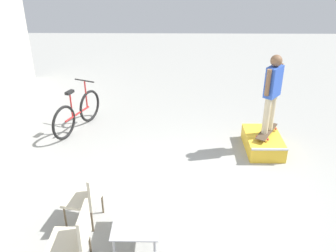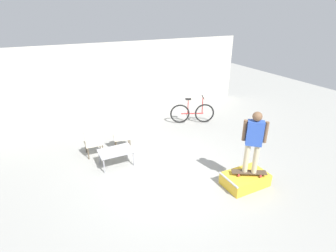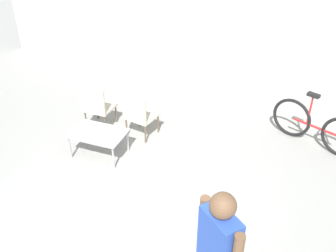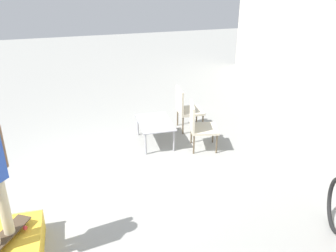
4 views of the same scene
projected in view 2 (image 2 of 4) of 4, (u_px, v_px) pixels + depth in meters
The scene contains 9 objects.
ground_plane at pixel (168, 174), 7.25m from camera, with size 24.00×24.00×0.00m, color gray.
house_wall_back at pixel (113, 80), 10.72m from camera, with size 12.00×0.06×3.00m.
skate_ramp_box at pixel (245, 179), 6.76m from camera, with size 1.14×0.72×0.35m.
skateboard_on_ramp at pixel (249, 172), 6.63m from camera, with size 0.85×0.61×0.07m.
person_skater at pixel (254, 138), 6.23m from camera, with size 0.46×0.40×1.62m.
coffee_table at pixel (116, 152), 7.54m from camera, with size 0.96×0.66×0.46m.
patio_chair_left at pixel (94, 141), 7.95m from camera, with size 0.53×0.53×0.94m.
patio_chair_right at pixel (122, 135), 8.31m from camera, with size 0.61×0.61×0.94m.
bicycle at pixel (192, 113), 10.37m from camera, with size 1.64×0.77×1.08m.
Camera 2 is at (-2.69, -5.43, 4.20)m, focal length 28.00 mm.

